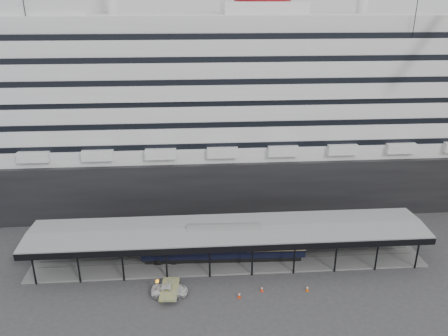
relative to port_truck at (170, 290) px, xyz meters
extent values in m
plane|color=#343436|center=(8.18, 2.54, -0.64)|extent=(200.00, 200.00, 0.00)
cube|color=black|center=(8.18, 34.54, 4.36)|extent=(130.00, 30.00, 10.00)
cube|color=slate|center=(8.18, 7.54, -0.52)|extent=(56.00, 8.00, 0.24)
cube|color=slate|center=(8.18, 6.82, -0.36)|extent=(54.00, 0.08, 0.10)
cube|color=slate|center=(8.18, 8.26, -0.36)|extent=(54.00, 0.08, 0.10)
cube|color=black|center=(8.18, 3.04, 3.81)|extent=(56.00, 0.18, 0.90)
cube|color=black|center=(8.18, 12.04, 3.81)|extent=(56.00, 0.18, 0.90)
cube|color=slate|center=(8.18, 7.54, 4.54)|extent=(56.00, 9.00, 0.24)
cylinder|color=black|center=(-21.04, 24.29, 22.96)|extent=(0.12, 0.12, 47.21)
cylinder|color=black|center=(38.44, 22.78, 22.96)|extent=(0.12, 0.12, 47.21)
imported|color=silver|center=(0.00, 0.00, 0.00)|extent=(4.74, 2.42, 1.28)
cube|color=black|center=(7.43, 7.54, -0.03)|extent=(22.33, 3.28, 0.74)
cube|color=black|center=(7.43, 7.54, 0.92)|extent=(23.40, 3.74, 1.17)
cube|color=beige|center=(7.43, 7.54, 2.20)|extent=(23.40, 3.78, 1.38)
cube|color=black|center=(7.43, 7.54, 3.10)|extent=(23.40, 3.74, 0.42)
cube|color=red|center=(8.82, -1.29, -0.62)|extent=(0.53, 0.53, 0.03)
cone|color=red|center=(8.82, -1.29, -0.22)|extent=(0.45, 0.45, 0.79)
cylinder|color=white|center=(8.82, -1.29, -0.15)|extent=(0.25, 0.25, 0.15)
cube|color=red|center=(11.89, -0.19, -0.63)|extent=(0.49, 0.49, 0.03)
cone|color=red|center=(11.89, -0.19, -0.26)|extent=(0.42, 0.42, 0.73)
cylinder|color=white|center=(11.89, -0.19, -0.18)|extent=(0.23, 0.23, 0.14)
cube|color=#DC560C|center=(17.78, -0.54, -0.63)|extent=(0.45, 0.45, 0.03)
cone|color=#DC560C|center=(17.78, -0.54, -0.24)|extent=(0.38, 0.38, 0.76)
cylinder|color=white|center=(17.78, -0.54, -0.17)|extent=(0.24, 0.24, 0.15)
camera|label=1|loc=(3.65, -46.57, 34.92)|focal=35.00mm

